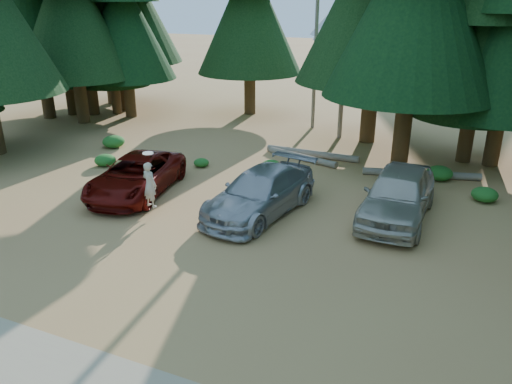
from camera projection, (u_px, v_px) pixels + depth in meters
ground at (190, 250)px, 15.07m from camera, size 160.00×160.00×0.00m
forest_belt_north at (327, 134)px, 27.86m from camera, size 36.00×7.00×22.00m
snag_front at (346, 21)px, 24.94m from camera, size 0.24×0.24×12.00m
snag_back at (316, 38)px, 27.33m from camera, size 0.20×0.20×10.00m
red_pickup at (136, 175)px, 19.20m from camera, size 3.33×5.58×1.45m
silver_minivan_center at (260, 193)px, 17.38m from camera, size 3.00×5.59×1.54m
silver_minivan_right at (398, 194)px, 16.94m from camera, size 2.20×5.22×1.76m
frisbee_player at (150, 184)px, 17.17m from camera, size 0.67×0.52×1.96m
log_left at (312, 154)px, 23.77m from camera, size 4.57×0.45×0.33m
log_mid at (302, 157)px, 23.26m from camera, size 3.63×1.36×0.30m
log_right at (421, 174)px, 21.08m from camera, size 4.78×1.44×0.31m
shrub_far_left at (114, 141)px, 25.23m from camera, size 1.10×1.10×0.61m
shrub_left at (201, 163)px, 22.41m from camera, size 0.68×0.68×0.38m
shrub_center_left at (255, 175)px, 20.67m from camera, size 0.88×0.88×0.48m
shrub_center_right at (271, 166)px, 21.81m from camera, size 0.89×0.89×0.49m
shrub_right at (439, 173)px, 20.75m from camera, size 1.07×1.07×0.59m
shrub_far_right at (485, 194)px, 18.60m from camera, size 0.96×0.96×0.53m
shrub_edge_west at (105, 160)px, 22.52m from camera, size 0.94×0.94×0.52m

